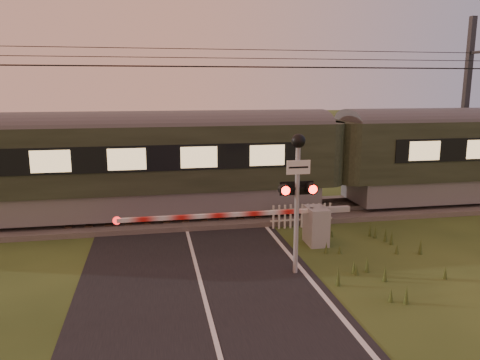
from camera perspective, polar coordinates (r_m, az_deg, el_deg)
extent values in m
plane|color=#283C17|center=(11.46, -4.52, -13.60)|extent=(160.00, 160.00, 0.00)
cube|color=black|center=(11.46, -4.52, -13.55)|extent=(6.00, 140.00, 0.02)
cube|color=#47423D|center=(17.53, -6.90, -4.49)|extent=(140.00, 3.40, 0.24)
cube|color=slate|center=(16.79, -6.74, -4.49)|extent=(140.00, 0.08, 0.14)
cube|color=slate|center=(18.17, -7.08, -3.26)|extent=(140.00, 0.08, 0.14)
cube|color=#2D2116|center=(17.50, -6.91, -4.08)|extent=(0.24, 2.20, 0.06)
cylinder|color=black|center=(16.58, -7.29, 13.61)|extent=(120.00, 0.02, 0.02)
cylinder|color=black|center=(17.18, -7.42, 13.53)|extent=(120.00, 0.02, 0.02)
cylinder|color=black|center=(16.91, -7.41, 15.60)|extent=(120.00, 0.02, 0.02)
cylinder|color=black|center=(16.89, -7.38, 14.59)|extent=(120.00, 0.02, 0.02)
cube|color=slate|center=(17.60, -20.86, -2.67)|extent=(18.34, 2.43, 0.91)
cube|color=black|center=(17.30, -21.23, 2.46)|extent=(19.10, 2.64, 2.27)
cylinder|color=#4C4C4F|center=(17.18, -21.50, 6.21)|extent=(19.10, 0.92, 0.92)
cube|color=#FFD893|center=(15.96, -22.11, 2.11)|extent=(16.43, 0.04, 0.71)
cube|color=gray|center=(14.73, 9.27, -5.53)|extent=(0.58, 0.90, 1.17)
cylinder|color=gray|center=(14.68, 8.68, -5.58)|extent=(0.13, 0.13, 1.17)
cube|color=gray|center=(14.80, 11.45, -3.53)|extent=(0.95, 0.17, 0.17)
cube|color=red|center=(13.86, -2.69, -4.33)|extent=(5.81, 0.12, 0.12)
cylinder|color=red|center=(13.77, -14.79, -4.81)|extent=(0.23, 0.04, 0.23)
cylinder|color=gray|center=(12.09, 6.92, -3.86)|extent=(0.12, 0.12, 3.34)
cube|color=white|center=(11.79, 7.14, 1.55)|extent=(0.61, 0.03, 0.36)
sphere|color=black|center=(11.75, 7.13, 4.75)|extent=(0.36, 0.36, 0.36)
cube|color=black|center=(11.95, 6.99, -1.03)|extent=(0.83, 0.07, 0.07)
cylinder|color=#FF140C|center=(11.68, 5.59, -1.29)|extent=(0.22, 0.02, 0.22)
cylinder|color=#FF140C|center=(11.90, 8.88, -1.14)|extent=(0.22, 0.02, 0.22)
cube|color=black|center=(12.00, 6.91, -0.98)|extent=(0.89, 0.02, 0.36)
cube|color=silver|center=(16.43, 7.51, -4.79)|extent=(2.25, 0.04, 0.06)
cube|color=silver|center=(16.34, 7.54, -3.54)|extent=(2.25, 0.04, 0.06)
cube|color=#2D2D30|center=(23.77, 25.74, 8.08)|extent=(0.25, 0.25, 7.83)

